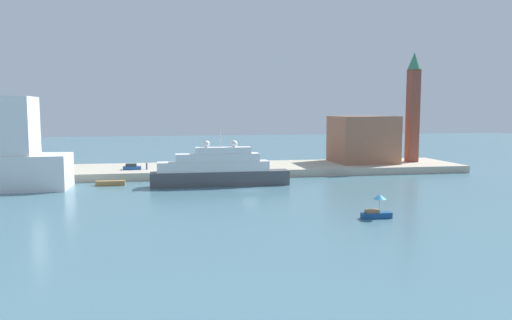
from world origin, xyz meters
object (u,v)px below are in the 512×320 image
at_px(bell_tower, 413,103).
at_px(parked_car, 132,167).
at_px(person_figure, 147,166).
at_px(mooring_bollard, 252,168).
at_px(harbor_building, 362,139).
at_px(work_barge, 111,183).
at_px(small_motorboat, 377,209).
at_px(large_yacht, 219,170).

height_order(bell_tower, parked_car, bell_tower).
distance_m(person_figure, mooring_bollard, 23.20).
bearing_deg(harbor_building, work_barge, -163.84).
xyz_separation_m(small_motorboat, harbor_building, (20.12, 53.60, 6.19)).
bearing_deg(work_barge, harbor_building, 16.16).
bearing_deg(parked_car, small_motorboat, -53.40).
bearing_deg(work_barge, bell_tower, 12.54).
xyz_separation_m(harbor_building, bell_tower, (12.74, -1.14, 9.01)).
bearing_deg(large_yacht, mooring_bollard, 51.71).
relative_size(small_motorboat, bell_tower, 0.15).
distance_m(large_yacht, mooring_bollard, 13.71).
bearing_deg(harbor_building, large_yacht, -151.03).
relative_size(small_motorboat, harbor_building, 0.29).
xyz_separation_m(harbor_building, mooring_bollard, (-29.85, -10.49, -5.37)).
relative_size(small_motorboat, work_barge, 0.75).
xyz_separation_m(small_motorboat, work_barge, (-38.97, 36.48, -0.77)).
height_order(bell_tower, person_figure, bell_tower).
bearing_deg(mooring_bollard, large_yacht, -128.29).
distance_m(work_barge, mooring_bollard, 30.02).
xyz_separation_m(bell_tower, parked_car, (-68.56, -4.40, -14.21)).
distance_m(harbor_building, parked_car, 56.33).
distance_m(work_barge, person_figure, 13.01).
bearing_deg(small_motorboat, bell_tower, 57.94).
height_order(bell_tower, mooring_bollard, bell_tower).
distance_m(bell_tower, parked_car, 70.15).
relative_size(large_yacht, small_motorboat, 6.49).
bearing_deg(mooring_bollard, parked_car, 169.22).
distance_m(harbor_building, bell_tower, 15.65).
xyz_separation_m(work_barge, person_figure, (6.47, 11.11, 1.99)).
distance_m(small_motorboat, harbor_building, 57.59).
xyz_separation_m(small_motorboat, person_figure, (-32.50, 47.59, 1.21)).
distance_m(small_motorboat, parked_car, 59.88).
bearing_deg(mooring_bollard, work_barge, -167.21).
height_order(work_barge, parked_car, parked_car).
relative_size(work_barge, mooring_bollard, 7.09).
bearing_deg(mooring_bollard, small_motorboat, -77.27).
bearing_deg(bell_tower, work_barge, -167.46).
height_order(work_barge, harbor_building, harbor_building).
relative_size(harbor_building, bell_tower, 0.52).
distance_m(work_barge, bell_tower, 75.29).
distance_m(large_yacht, work_barge, 21.31).
distance_m(bell_tower, mooring_bollard, 45.92).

